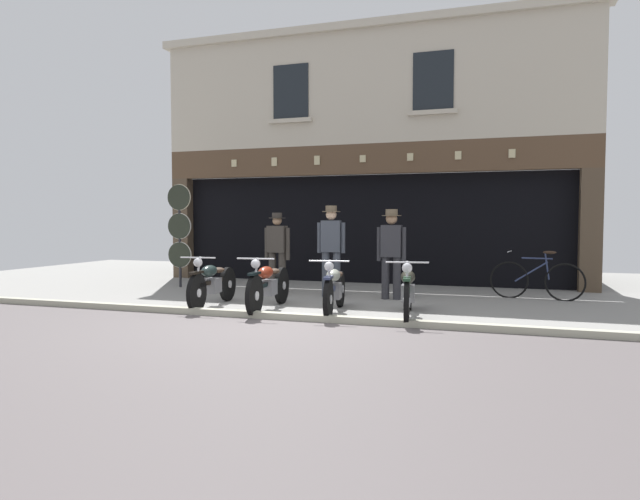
# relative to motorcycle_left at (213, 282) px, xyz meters

# --- Properties ---
(ground) EXTENTS (22.26, 22.00, 0.18)m
(ground) POSITION_rel_motorcycle_left_xyz_m (1.69, -1.89, -0.46)
(ground) COLOR gray
(shop_facade) EXTENTS (10.56, 4.42, 6.12)m
(shop_facade) POSITION_rel_motorcycle_left_xyz_m (1.69, 6.12, 1.26)
(shop_facade) COLOR black
(shop_facade) RESTS_ON ground
(motorcycle_left) EXTENTS (0.62, 1.94, 0.91)m
(motorcycle_left) POSITION_rel_motorcycle_left_xyz_m (0.00, 0.00, 0.00)
(motorcycle_left) COLOR black
(motorcycle_left) RESTS_ON ground
(motorcycle_center_left) EXTENTS (0.62, 2.08, 0.92)m
(motorcycle_center_left) POSITION_rel_motorcycle_left_xyz_m (1.09, -0.05, 0.01)
(motorcycle_center_left) COLOR black
(motorcycle_center_left) RESTS_ON ground
(motorcycle_center) EXTENTS (0.62, 1.92, 0.91)m
(motorcycle_center) POSITION_rel_motorcycle_left_xyz_m (2.24, -0.02, -0.00)
(motorcycle_center) COLOR black
(motorcycle_center) RESTS_ON ground
(motorcycle_center_right) EXTENTS (0.62, 2.04, 0.92)m
(motorcycle_center_right) POSITION_rel_motorcycle_left_xyz_m (3.45, -0.03, 0.01)
(motorcycle_center_right) COLOR black
(motorcycle_center_right) RESTS_ON ground
(salesman_left) EXTENTS (0.56, 0.33, 1.67)m
(salesman_left) POSITION_rel_motorcycle_left_xyz_m (0.45, 1.88, 0.50)
(salesman_left) COLOR #38332D
(salesman_left) RESTS_ON ground
(shopkeeper_center) EXTENTS (0.56, 0.36, 1.80)m
(shopkeeper_center) POSITION_rel_motorcycle_left_xyz_m (1.63, 1.80, 0.59)
(shopkeeper_center) COLOR #3D424C
(shopkeeper_center) RESTS_ON ground
(salesman_right) EXTENTS (0.56, 0.37, 1.72)m
(salesman_right) POSITION_rel_motorcycle_left_xyz_m (2.82, 1.85, 0.55)
(salesman_right) COLOR #2D2D33
(salesman_right) RESTS_ON ground
(tyre_sign_pole) EXTENTS (0.59, 0.06, 2.33)m
(tyre_sign_pole) POSITION_rel_motorcycle_left_xyz_m (-2.10, 2.30, 0.93)
(tyre_sign_pole) COLOR #232328
(tyre_sign_pole) RESTS_ON ground
(advert_board_near) EXTENTS (0.65, 0.03, 1.04)m
(advert_board_near) POSITION_rel_motorcycle_left_xyz_m (4.05, 4.49, 1.23)
(advert_board_near) COLOR silver
(leaning_bicycle) EXTENTS (1.72, 0.50, 0.95)m
(leaning_bicycle) POSITION_rel_motorcycle_left_xyz_m (5.48, 2.70, -0.04)
(leaning_bicycle) COLOR black
(leaning_bicycle) RESTS_ON ground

